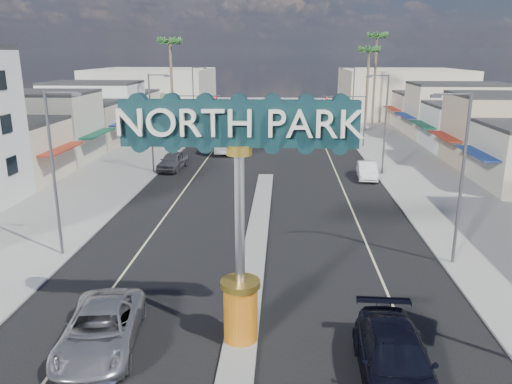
# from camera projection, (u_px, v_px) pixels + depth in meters

# --- Properties ---
(ground) EXTENTS (160.00, 160.00, 0.00)m
(ground) POSITION_uv_depth(u_px,v_px,m) (266.00, 173.00, 46.30)
(ground) COLOR gray
(ground) RESTS_ON ground
(road) EXTENTS (20.00, 120.00, 0.01)m
(road) POSITION_uv_depth(u_px,v_px,m) (266.00, 173.00, 46.29)
(road) COLOR black
(road) RESTS_ON ground
(median_island) EXTENTS (1.30, 30.00, 0.16)m
(median_island) POSITION_uv_depth(u_px,v_px,m) (257.00, 233.00, 30.89)
(median_island) COLOR gray
(median_island) RESTS_ON ground
(sidewalk_left) EXTENTS (8.00, 120.00, 0.12)m
(sidewalk_left) POSITION_uv_depth(u_px,v_px,m) (118.00, 171.00, 47.03)
(sidewalk_left) COLOR gray
(sidewalk_left) RESTS_ON ground
(sidewalk_right) EXTENTS (8.00, 120.00, 0.12)m
(sidewalk_right) POSITION_uv_depth(u_px,v_px,m) (419.00, 175.00, 45.53)
(sidewalk_right) COLOR gray
(sidewalk_right) RESTS_ON ground
(storefront_row_left) EXTENTS (12.00, 42.00, 6.00)m
(storefront_row_left) POSITION_uv_depth(u_px,v_px,m) (69.00, 121.00, 59.26)
(storefront_row_left) COLOR beige
(storefront_row_left) RESTS_ON ground
(storefront_row_right) EXTENTS (12.00, 42.00, 6.00)m
(storefront_row_right) POSITION_uv_depth(u_px,v_px,m) (481.00, 124.00, 56.69)
(storefront_row_right) COLOR #B7B29E
(storefront_row_right) RESTS_ON ground
(backdrop_far_left) EXTENTS (20.00, 20.00, 8.00)m
(backdrop_far_left) POSITION_uv_depth(u_px,v_px,m) (153.00, 92.00, 89.64)
(backdrop_far_left) COLOR #B7B29E
(backdrop_far_left) RESTS_ON ground
(backdrop_far_right) EXTENTS (20.00, 20.00, 8.00)m
(backdrop_far_right) POSITION_uv_depth(u_px,v_px,m) (401.00, 93.00, 87.29)
(backdrop_far_right) COLOR beige
(backdrop_far_right) RESTS_ON ground
(gateway_sign) EXTENTS (8.20, 1.50, 9.15)m
(gateway_sign) POSITION_uv_depth(u_px,v_px,m) (239.00, 196.00, 17.76)
(gateway_sign) COLOR #CE540F
(gateway_sign) RESTS_ON median_island
(traffic_signal_left) EXTENTS (5.09, 0.45, 6.00)m
(traffic_signal_left) POSITION_uv_depth(u_px,v_px,m) (193.00, 110.00, 59.08)
(traffic_signal_left) COLOR #47474C
(traffic_signal_left) RESTS_ON ground
(traffic_signal_right) EXTENTS (5.09, 0.45, 6.00)m
(traffic_signal_right) POSITION_uv_depth(u_px,v_px,m) (350.00, 111.00, 58.10)
(traffic_signal_right) COLOR #47474C
(traffic_signal_right) RESTS_ON ground
(streetlight_l_near) EXTENTS (2.03, 0.22, 9.00)m
(streetlight_l_near) POSITION_uv_depth(u_px,v_px,m) (56.00, 166.00, 26.26)
(streetlight_l_near) COLOR #47474C
(streetlight_l_near) RESTS_ON ground
(streetlight_l_mid) EXTENTS (2.03, 0.22, 9.00)m
(streetlight_l_mid) POSITION_uv_depth(u_px,v_px,m) (153.00, 118.00, 45.48)
(streetlight_l_mid) COLOR #47474C
(streetlight_l_mid) RESTS_ON ground
(streetlight_l_far) EXTENTS (2.03, 0.22, 9.00)m
(streetlight_l_far) POSITION_uv_depth(u_px,v_px,m) (195.00, 97.00, 66.63)
(streetlight_l_far) COLOR #47474C
(streetlight_l_far) RESTS_ON ground
(streetlight_r_near) EXTENTS (2.03, 0.22, 9.00)m
(streetlight_r_near) POSITION_uv_depth(u_px,v_px,m) (459.00, 171.00, 25.14)
(streetlight_r_near) COLOR #47474C
(streetlight_r_near) RESTS_ON ground
(streetlight_r_mid) EXTENTS (2.03, 0.22, 9.00)m
(streetlight_r_mid) POSITION_uv_depth(u_px,v_px,m) (384.00, 120.00, 44.37)
(streetlight_r_mid) COLOR #47474C
(streetlight_r_mid) RESTS_ON ground
(streetlight_r_far) EXTENTS (2.03, 0.22, 9.00)m
(streetlight_r_far) POSITION_uv_depth(u_px,v_px,m) (352.00, 98.00, 65.51)
(streetlight_r_far) COLOR #47474C
(streetlight_r_far) RESTS_ON ground
(palm_left_far) EXTENTS (2.60, 2.60, 13.10)m
(palm_left_far) POSITION_uv_depth(u_px,v_px,m) (170.00, 47.00, 63.10)
(palm_left_far) COLOR brown
(palm_left_far) RESTS_ON ground
(palm_right_mid) EXTENTS (2.60, 2.60, 12.10)m
(palm_right_mid) POSITION_uv_depth(u_px,v_px,m) (369.00, 54.00, 67.72)
(palm_right_mid) COLOR brown
(palm_right_mid) RESTS_ON ground
(palm_right_far) EXTENTS (2.60, 2.60, 14.10)m
(palm_right_far) POSITION_uv_depth(u_px,v_px,m) (377.00, 41.00, 72.90)
(palm_right_far) COLOR brown
(palm_right_far) RESTS_ON ground
(suv_left) EXTENTS (3.44, 6.15, 1.63)m
(suv_left) POSITION_uv_depth(u_px,v_px,m) (101.00, 329.00, 18.76)
(suv_left) COLOR #A9A8AD
(suv_left) RESTS_ON ground
(suv_right) EXTENTS (2.64, 6.11, 1.75)m
(suv_right) POSITION_uv_depth(u_px,v_px,m) (395.00, 361.00, 16.75)
(suv_right) COLOR black
(suv_right) RESTS_ON ground
(car_parked_left) EXTENTS (2.56, 5.16, 1.69)m
(car_parked_left) POSITION_uv_depth(u_px,v_px,m) (173.00, 161.00, 47.60)
(car_parked_left) COLOR #5D5D61
(car_parked_left) RESTS_ON ground
(car_parked_right) EXTENTS (1.88, 4.59, 1.48)m
(car_parked_right) POSITION_uv_depth(u_px,v_px,m) (367.00, 170.00, 44.24)
(car_parked_right) COLOR white
(car_parked_right) RESTS_ON ground
(city_bus) EXTENTS (3.32, 13.51, 3.75)m
(city_bus) POSITION_uv_depth(u_px,v_px,m) (234.00, 131.00, 58.81)
(city_bus) COLOR white
(city_bus) RESTS_ON ground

